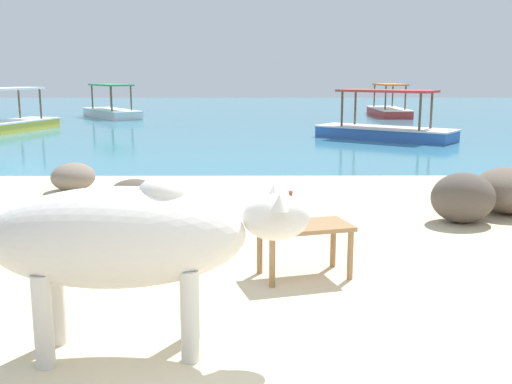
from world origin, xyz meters
TOP-DOWN VIEW (x-y plane):
  - water_surface at (0.00, 22.00)m, footprint 60.00×36.00m
  - cow at (-1.15, 0.47)m, footprint 1.96×0.70m
  - low_bench_table at (0.04, 1.88)m, footprint 0.85×0.63m
  - bottle at (-0.08, 1.83)m, footprint 0.07×0.07m
  - shore_rock_large at (-1.95, 4.78)m, footprint 0.70×0.66m
  - shore_rock_medium at (2.78, 4.28)m, footprint 1.36×1.38m
  - shore_rock_small at (2.02, 3.76)m, footprint 0.84×0.75m
  - shore_rock_flat at (-3.02, 5.70)m, footprint 0.79×0.84m
  - boat_blue at (3.09, 12.89)m, footprint 3.64×3.11m
  - boat_red at (5.13, 21.69)m, footprint 1.16×3.67m
  - boat_yellow at (-7.65, 15.03)m, footprint 2.15×3.85m
  - boat_white at (-5.91, 20.88)m, footprint 2.98×3.70m

SIDE VIEW (x-z plane):
  - water_surface at x=0.00m, z-range -0.01..0.01m
  - shore_rock_large at x=-1.95m, z-range 0.04..0.37m
  - shore_rock_flat at x=-3.02m, z-range 0.04..0.45m
  - boat_blue at x=3.09m, z-range -0.35..0.94m
  - boat_red at x=5.13m, z-range -0.35..0.94m
  - boat_yellow at x=-7.65m, z-range -0.35..0.94m
  - boat_white at x=-5.91m, z-range -0.35..0.94m
  - shore_rock_medium at x=2.78m, z-range 0.04..0.60m
  - shore_rock_small at x=2.02m, z-range 0.04..0.62m
  - low_bench_table at x=0.04m, z-range 0.19..0.64m
  - bottle at x=-0.08m, z-range 0.47..0.76m
  - cow at x=-1.15m, z-range 0.22..1.31m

